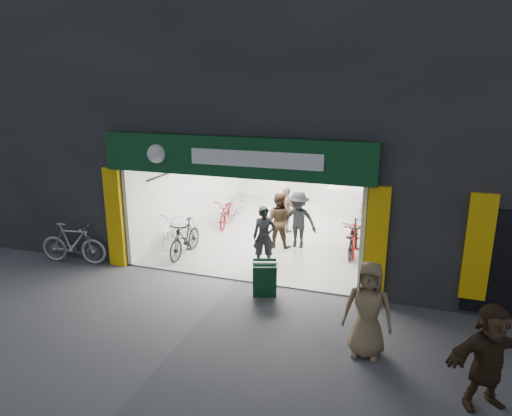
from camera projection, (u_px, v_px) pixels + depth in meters
The scene contains 17 objects.
ground at pixel (235, 281), 11.06m from camera, with size 60.00×60.00×0.00m, color #56565B.
building at pixel (318, 93), 14.18m from camera, with size 17.00×10.27×8.00m.
bike_left_front at pixel (180, 227), 13.49m from camera, with size 0.66×1.90×1.00m, color silver.
bike_left_midfront at pixel (185, 238), 12.50m from camera, with size 0.48×1.72×1.03m, color black.
bike_left_midback at pixel (227, 212), 15.11m from camera, with size 0.63×1.80×0.95m, color maroon.
bike_left_back at pixel (236, 206), 15.87m from camera, with size 0.45×1.58×0.95m, color #B7B6BB.
bike_right_front at pixel (353, 238), 12.56m from camera, with size 0.46×1.64×0.99m, color black.
bike_right_mid at pixel (354, 235), 12.77m from camera, with size 0.66×1.90×1.00m, color maroon.
bike_right_back at pixel (364, 209), 15.32m from camera, with size 0.49×1.72×1.04m, color #B0B0B5.
parked_bike at pixel (73, 243), 12.00m from camera, with size 0.52×1.83×1.10m, color #B4B4B9.
customer_a at pixel (264, 237), 11.75m from camera, with size 0.59×0.38×1.61m, color black.
customer_b at pixel (278, 220), 13.07m from camera, with size 0.79×0.62×1.63m, color #3B281B.
customer_c at pixel (298, 221), 12.97m from camera, with size 1.09×0.63×1.68m, color black.
customer_d at pixel (286, 211), 14.33m from camera, with size 0.87×0.36×1.49m, color #7E6249.
pedestrian_near at pixel (368, 310), 7.86m from camera, with size 0.85×0.55×1.74m, color olive.
pedestrian_far at pixel (489, 357), 6.61m from camera, with size 1.52×0.49×1.64m, color #382619.
sandwich_board at pixel (265, 278), 10.11m from camera, with size 0.67×0.68×0.82m.
Camera 1 is at (3.72, -9.49, 4.68)m, focal length 32.00 mm.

